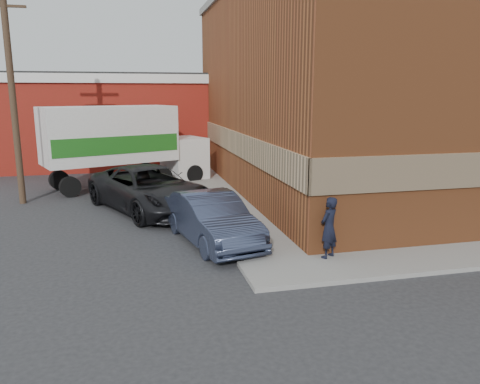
{
  "coord_description": "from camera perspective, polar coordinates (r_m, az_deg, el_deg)",
  "views": [
    {
      "loc": [
        -3.12,
        -11.36,
        4.47
      ],
      "look_at": [
        0.12,
        2.25,
        1.5
      ],
      "focal_mm": 35.0,
      "sensor_mm": 36.0,
      "label": 1
    }
  ],
  "objects": [
    {
      "name": "sedan",
      "position": [
        14.12,
        -3.46,
        -3.27
      ],
      "size": [
        2.55,
        4.83,
        1.51
      ],
      "primitive_type": "imported",
      "rotation": [
        0.0,
        0.0,
        0.22
      ],
      "color": "#343C57",
      "rests_on": "ground"
    },
    {
      "name": "suv_a",
      "position": [
        18.21,
        -10.94,
        0.36
      ],
      "size": [
        5.16,
        6.83,
        1.72
      ],
      "primitive_type": "imported",
      "rotation": [
        0.0,
        0.0,
        0.43
      ],
      "color": "black",
      "rests_on": "ground"
    },
    {
      "name": "box_truck",
      "position": [
        23.23,
        -13.82,
        6.11
      ],
      "size": [
        8.12,
        4.89,
        3.86
      ],
      "rotation": [
        0.0,
        0.0,
        0.36
      ],
      "color": "white",
      "rests_on": "ground"
    },
    {
      "name": "man",
      "position": [
        12.71,
        10.78,
        -4.28
      ],
      "size": [
        0.73,
        0.67,
        1.67
      ],
      "primitive_type": "imported",
      "rotation": [
        0.0,
        0.0,
        3.74
      ],
      "color": "black",
      "rests_on": "sidewalk_south"
    },
    {
      "name": "warehouse",
      "position": [
        31.54,
        -18.8,
        8.37
      ],
      "size": [
        16.3,
        8.3,
        5.6
      ],
      "color": "maroon",
      "rests_on": "ground"
    },
    {
      "name": "brick_building",
      "position": [
        23.44,
        16.71,
        12.04
      ],
      "size": [
        14.25,
        18.25,
        9.36
      ],
      "color": "brown",
      "rests_on": "ground"
    },
    {
      "name": "utility_pole",
      "position": [
        20.83,
        -26.09,
        11.57
      ],
      "size": [
        2.0,
        0.26,
        9.0
      ],
      "color": "#473323",
      "rests_on": "ground"
    },
    {
      "name": "ground",
      "position": [
        12.6,
        1.86,
        -8.78
      ],
      "size": [
        90.0,
        90.0,
        0.0
      ],
      "primitive_type": "plane",
      "color": "#28282B",
      "rests_on": "ground"
    },
    {
      "name": "sidewalk_west",
      "position": [
        21.16,
        -2.96,
        -0.04
      ],
      "size": [
        1.8,
        18.0,
        0.12
      ],
      "primitive_type": "cube",
      "color": "gray",
      "rests_on": "ground"
    }
  ]
}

